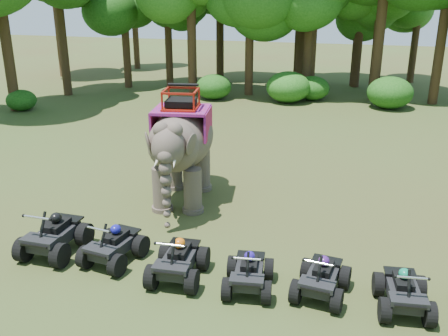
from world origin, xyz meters
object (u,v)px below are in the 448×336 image
Objects in this scene: atv_4 at (322,273)px; elephant at (182,145)px; atv_2 at (178,256)px; atv_0 at (54,230)px; atv_1 at (113,240)px; atv_3 at (249,268)px; atv_5 at (404,287)px.

elephant is at bearing 145.73° from atv_4.
atv_0 is at bearing 171.68° from atv_2.
atv_2 is (1.56, -4.64, -1.28)m from elephant.
atv_0 is at bearing -173.43° from atv_4.
atv_4 is (5.00, -4.42, -1.33)m from elephant.
atv_1 is 1.05× the size of atv_4.
atv_3 is 1.69m from atv_4.
atv_4 is (5.34, -0.08, -0.03)m from atv_1.
atv_5 is (8.88, -0.15, -0.10)m from atv_0.
atv_0 is at bearing -171.14° from atv_1.
atv_0 is 1.20× the size of atv_3.
atv_4 is at bearing 7.69° from atv_1.
atv_4 is at bearing 170.78° from atv_5.
atv_0 is 5.42m from atv_3.
atv_2 is 1.08× the size of atv_4.
atv_2 is (1.90, -0.30, 0.02)m from atv_1.
elephant is 5.06m from atv_2.
atv_0 is at bearing 172.21° from atv_5.
atv_2 reaches higher than atv_4.
atv_2 reaches higher than atv_5.
elephant is at bearing 104.89° from atv_2.
atv_5 is at bearing -42.58° from elephant.
atv_1 is 3.68m from atv_3.
atv_1 is at bearing 167.71° from atv_3.
atv_0 is 1.17× the size of atv_5.
atv_4 is at bearing -50.55° from elephant.
elephant is 2.91× the size of atv_5.
elephant is at bearing 65.06° from atv_0.
atv_0 is 1.17× the size of atv_4.
atv_5 is at bearing 4.78° from atv_4.
atv_4 is (3.44, 0.22, -0.04)m from atv_2.
atv_2 is 1.77m from atv_3.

